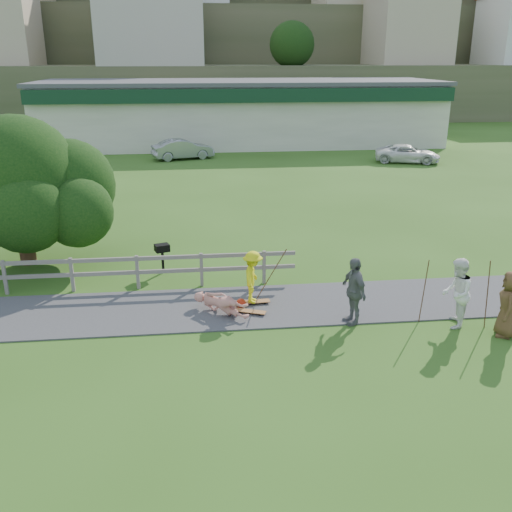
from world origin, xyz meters
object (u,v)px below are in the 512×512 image
at_px(spectator_a, 457,293).
at_px(spectator_b, 354,291).
at_px(car_white, 408,154).
at_px(bbq, 163,259).
at_px(spectator_c, 509,304).
at_px(skater_rider, 253,280).
at_px(skater_fallen, 221,304).
at_px(car_silver, 183,149).
at_px(tree, 21,206).

distance_m(spectator_a, spectator_b, 2.73).
bearing_deg(car_white, bbq, 159.07).
height_order(spectator_c, car_white, spectator_c).
relative_size(skater_rider, bbq, 1.55).
height_order(skater_fallen, spectator_a, spectator_a).
relative_size(car_silver, car_white, 0.98).
distance_m(spectator_b, bbq, 6.97).
bearing_deg(spectator_a, car_white, -171.84).
bearing_deg(spectator_b, skater_fallen, -118.75).
height_order(spectator_c, bbq, spectator_c).
relative_size(spectator_c, tree, 0.27).
bearing_deg(car_silver, spectator_a, 178.18).
bearing_deg(car_silver, spectator_c, 179.89).
distance_m(spectator_b, car_white, 26.30).
relative_size(skater_rider, car_silver, 0.36).
relative_size(spectator_c, bbq, 1.77).
relative_size(skater_rider, car_white, 0.36).
bearing_deg(spectator_b, spectator_c, 58.33).
distance_m(car_silver, tree, 21.92).
xyz_separation_m(skater_rider, skater_fallen, (-0.97, -0.54, -0.45)).
bearing_deg(spectator_c, spectator_a, -97.25).
distance_m(spectator_a, car_white, 25.83).
height_order(car_white, bbq, car_white).
bearing_deg(bbq, skater_fallen, -82.27).
bearing_deg(spectator_a, skater_rider, -84.70).
relative_size(skater_rider, skater_fallen, 0.86).
height_order(skater_fallen, spectator_b, spectator_b).
xyz_separation_m(tree, bbq, (4.79, -1.49, -1.59)).
xyz_separation_m(spectator_a, spectator_b, (-2.68, 0.51, -0.02)).
bearing_deg(car_white, spectator_c, -176.93).
distance_m(spectator_b, spectator_c, 3.97).
height_order(car_silver, tree, tree).
bearing_deg(car_silver, skater_fallen, 165.79).
relative_size(skater_fallen, spectator_a, 0.95).
relative_size(car_silver, tree, 0.65).
relative_size(spectator_a, spectator_c, 1.08).
distance_m(skater_rider, skater_fallen, 1.20).
xyz_separation_m(skater_fallen, bbq, (-1.77, 3.54, 0.17)).
height_order(spectator_b, spectator_c, spectator_b).
distance_m(skater_fallen, spectator_a, 6.43).
distance_m(skater_rider, bbq, 4.07).
bearing_deg(car_white, skater_rider, 167.90).
height_order(spectator_a, car_white, spectator_a).
height_order(skater_rider, skater_fallen, skater_rider).
bearing_deg(spectator_c, bbq, -97.27).
distance_m(skater_rider, car_white, 26.16).
height_order(spectator_a, car_silver, spectator_a).
xyz_separation_m(spectator_c, tree, (-13.90, 7.16, 1.20)).
xyz_separation_m(spectator_a, spectator_c, (1.10, -0.69, -0.07)).
xyz_separation_m(spectator_a, bbq, (-8.01, 4.99, -0.46)).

